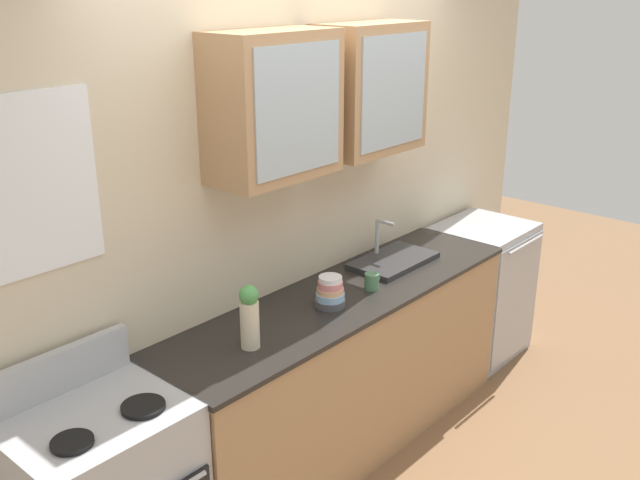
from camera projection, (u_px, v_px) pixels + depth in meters
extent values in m
plane|color=brown|center=(342.00, 444.00, 4.04)|extent=(10.00, 10.00, 0.00)
cube|color=beige|center=(295.00, 210.00, 3.81)|extent=(4.48, 0.10, 2.59)
cube|color=#A87F56|center=(273.00, 106.00, 3.23)|extent=(0.62, 0.31, 0.66)
cube|color=#9EADB7|center=(299.00, 110.00, 3.13)|extent=(0.53, 0.01, 0.56)
cube|color=#A87F56|center=(369.00, 88.00, 3.72)|extent=(0.62, 0.31, 0.66)
cube|color=#9EADB7|center=(394.00, 92.00, 3.62)|extent=(0.53, 0.01, 0.56)
cube|color=white|center=(6.00, 191.00, 2.54)|extent=(0.72, 0.01, 0.67)
cube|color=#A87F56|center=(343.00, 374.00, 3.89)|extent=(2.26, 0.57, 0.89)
cube|color=black|center=(344.00, 296.00, 3.73)|extent=(2.28, 0.59, 0.03)
cube|color=#ADAFB5|center=(57.00, 372.00, 2.82)|extent=(0.63, 0.04, 0.18)
cylinder|color=black|center=(72.00, 442.00, 2.53)|extent=(0.15, 0.15, 0.02)
cylinder|color=black|center=(143.00, 406.00, 2.74)|extent=(0.17, 0.17, 0.02)
cube|color=#2D2D30|center=(393.00, 261.00, 4.13)|extent=(0.51, 0.30, 0.03)
cylinder|color=#ADAFB5|center=(377.00, 237.00, 4.16)|extent=(0.02, 0.02, 0.20)
cylinder|color=#ADAFB5|center=(386.00, 223.00, 4.09)|extent=(0.02, 0.12, 0.02)
cylinder|color=#4C4C54|center=(330.00, 303.00, 3.59)|extent=(0.15, 0.15, 0.04)
cylinder|color=#8CB7E0|center=(330.00, 297.00, 3.58)|extent=(0.14, 0.14, 0.04)
cylinder|color=#E0AD7F|center=(330.00, 291.00, 3.57)|extent=(0.13, 0.13, 0.04)
cylinder|color=#D87F84|center=(330.00, 285.00, 3.56)|extent=(0.12, 0.12, 0.04)
cylinder|color=white|center=(330.00, 280.00, 3.55)|extent=(0.12, 0.12, 0.04)
cylinder|color=beige|center=(250.00, 325.00, 3.16)|extent=(0.08, 0.08, 0.22)
sphere|color=#4C994C|center=(249.00, 295.00, 3.11)|extent=(0.09, 0.09, 0.09)
cylinder|color=#4C7F59|center=(372.00, 281.00, 3.78)|extent=(0.08, 0.08, 0.09)
torus|color=#4C7F59|center=(377.00, 278.00, 3.81)|extent=(0.05, 0.01, 0.05)
cube|color=#ADAFB5|center=(480.00, 289.00, 4.91)|extent=(0.60, 0.54, 0.92)
cube|color=#ADAFB5|center=(517.00, 300.00, 4.74)|extent=(0.57, 0.01, 0.82)
cylinder|color=#ADAFB5|center=(526.00, 244.00, 4.59)|extent=(0.45, 0.02, 0.02)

